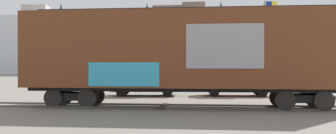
# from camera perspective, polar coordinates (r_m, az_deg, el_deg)

# --- Properties ---
(ground_plane) EXTENTS (260.00, 260.00, 0.00)m
(ground_plane) POSITION_cam_1_polar(r_m,az_deg,el_deg) (17.17, 0.30, -6.61)
(ground_plane) COLOR slate
(track) EXTENTS (60.00, 2.59, 0.08)m
(track) POSITION_cam_1_polar(r_m,az_deg,el_deg) (17.46, -6.09, -6.37)
(track) COLOR #4C4742
(track) RESTS_ON ground_plane
(freight_car) EXTENTS (15.60, 2.85, 4.89)m
(freight_car) POSITION_cam_1_polar(r_m,az_deg,el_deg) (17.01, 2.68, 2.61)
(freight_car) COLOR brown
(freight_car) RESTS_ON ground_plane
(flagpole) EXTENTS (1.19, 0.57, 7.70)m
(flagpole) POSITION_cam_1_polar(r_m,az_deg,el_deg) (30.38, 15.95, 5.24)
(flagpole) COLOR silver
(flagpole) RESTS_ON ground_plane
(hillside) EXTENTS (140.47, 39.85, 17.64)m
(hillside) POSITION_cam_1_polar(r_m,az_deg,el_deg) (91.04, 4.57, 3.13)
(hillside) COLOR silver
(hillside) RESTS_ON ground_plane
(parked_car_black) EXTENTS (4.56, 2.18, 1.64)m
(parked_car_black) POSITION_cam_1_polar(r_m,az_deg,el_deg) (23.42, -3.86, -2.73)
(parked_car_black) COLOR black
(parked_car_black) RESTS_ON ground_plane
(parked_car_red) EXTENTS (4.59, 2.06, 1.62)m
(parked_car_red) POSITION_cam_1_polar(r_m,az_deg,el_deg) (23.70, 11.08, -2.69)
(parked_car_red) COLOR #B21E1E
(parked_car_red) RESTS_ON ground_plane
(parked_car_white) EXTENTS (4.39, 2.20, 1.58)m
(parked_car_white) POSITION_cam_1_polar(r_m,az_deg,el_deg) (24.80, 24.97, -2.62)
(parked_car_white) COLOR silver
(parked_car_white) RESTS_ON ground_plane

